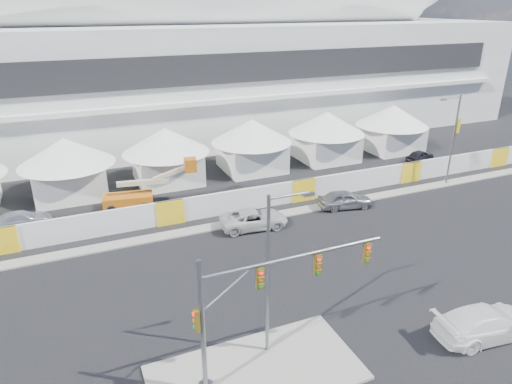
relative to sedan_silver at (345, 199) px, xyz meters
name	(u,v)px	position (x,y,z in m)	size (l,w,h in m)	color
ground	(331,308)	(-8.56, -11.66, -0.79)	(160.00, 160.00, 0.00)	black
median_island	(256,373)	(-14.56, -14.66, -0.71)	(10.00, 5.00, 0.15)	gray
far_curb	(439,185)	(11.44, 0.84, -0.73)	(80.00, 1.20, 0.12)	gray
stadium	(227,59)	(0.15, 29.85, 8.66)	(80.00, 24.80, 21.98)	silver
tent_row	(210,145)	(-8.06, 12.34, 2.36)	(53.40, 8.40, 5.40)	white
hoarding_fence	(303,190)	(-2.56, 2.84, 0.21)	(70.00, 0.25, 2.00)	silver
scaffold_tower	(463,75)	(37.44, 24.34, 5.21)	(4.40, 4.40, 12.00)	#595B60
sedan_silver	(345,199)	(0.00, 0.00, 0.00)	(4.62, 1.86, 1.58)	#98999D
pickup_curb	(254,219)	(-8.67, -0.41, -0.05)	(5.33, 2.46, 1.48)	silver
pickup_near	(486,322)	(-2.32, -16.89, 0.05)	(5.81, 2.36, 1.69)	white
lot_car_b	(420,156)	(14.73, 7.36, -0.14)	(3.79, 1.52, 1.29)	black
lot_car_c	(22,219)	(-25.49, 6.88, -0.15)	(4.40, 1.79, 1.28)	silver
traffic_mast	(247,310)	(-15.08, -14.83, 3.18)	(9.18, 0.66, 6.83)	slate
streetlight_median	(272,265)	(-13.23, -13.48, 4.24)	(2.35, 0.24, 8.50)	slate
streetlight_curb	(453,134)	(12.07, 0.84, 4.28)	(2.58, 0.58, 8.72)	slate
boom_lift	(137,195)	(-16.42, 7.20, 0.31)	(8.23, 2.49, 4.10)	#BD6011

